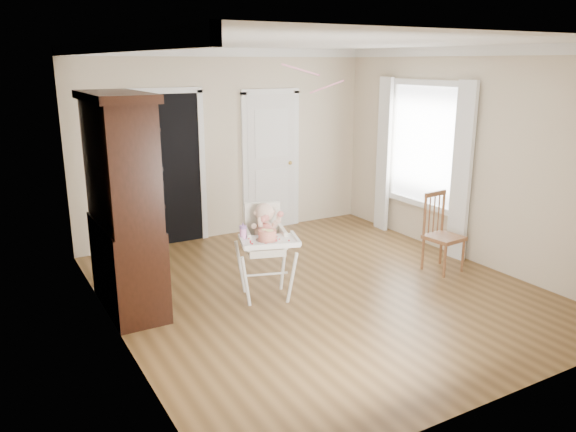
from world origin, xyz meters
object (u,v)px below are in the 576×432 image
cake (267,235)px  sippy_cup (243,232)px  high_chair (265,241)px  china_cabinet (123,205)px  dining_chair (442,235)px

cake → sippy_cup: bearing=138.7°
high_chair → sippy_cup: (-0.28, -0.05, 0.16)m
sippy_cup → china_cabinet: size_ratio=0.08×
cake → dining_chair: 2.40m
cake → china_cabinet: size_ratio=0.11×
china_cabinet → dining_chair: bearing=-12.7°
sippy_cup → dining_chair: size_ratio=0.18×
cake → dining_chair: (2.37, -0.10, -0.34)m
china_cabinet → dining_chair: china_cabinet is taller
cake → china_cabinet: (-1.27, 0.72, 0.33)m
sippy_cup → dining_chair: bearing=-6.1°
high_chair → dining_chair: high_chair is taller
china_cabinet → sippy_cup: bearing=-27.0°
sippy_cup → cake: bearing=-41.3°
cake → dining_chair: dining_chair is taller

